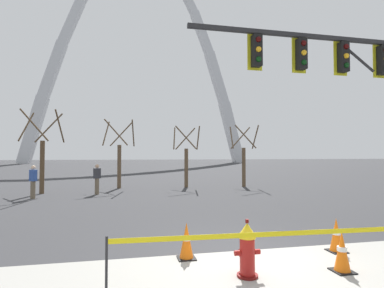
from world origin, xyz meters
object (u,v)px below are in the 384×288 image
(traffic_signal_gantry, at_px, (356,79))
(monument_arch, at_px, (139,66))
(pedestrian_standing_center, at_px, (33,182))
(traffic_cone_by_hydrant, at_px, (342,252))
(pedestrian_walking_left, at_px, (97,179))
(fire_hydrant, at_px, (247,250))
(traffic_cone_mid_sidewalk, at_px, (186,241))
(traffic_cone_curb_edge, at_px, (336,235))

(traffic_signal_gantry, distance_m, monument_arch, 70.38)
(traffic_signal_gantry, height_order, pedestrian_standing_center, traffic_signal_gantry)
(traffic_cone_by_hydrant, distance_m, pedestrian_standing_center, 13.73)
(pedestrian_walking_left, bearing_deg, traffic_signal_gantry, -46.63)
(fire_hydrant, xyz_separation_m, traffic_cone_mid_sidewalk, (-0.86, 1.10, -0.11))
(traffic_cone_by_hydrant, relative_size, traffic_cone_curb_edge, 1.00)
(monument_arch, xyz_separation_m, pedestrian_standing_center, (-6.88, -59.59, -23.18))
(traffic_cone_by_hydrant, bearing_deg, traffic_cone_curb_edge, 57.20)
(traffic_signal_gantry, xyz_separation_m, pedestrian_standing_center, (-11.22, 7.88, -3.59))
(traffic_cone_curb_edge, bearing_deg, traffic_signal_gantry, 41.79)
(traffic_cone_by_hydrant, height_order, pedestrian_standing_center, pedestrian_standing_center)
(traffic_cone_by_hydrant, bearing_deg, pedestrian_walking_left, 114.31)
(fire_hydrant, distance_m, pedestrian_walking_left, 12.37)
(traffic_cone_by_hydrant, distance_m, traffic_signal_gantry, 5.90)
(fire_hydrant, xyz_separation_m, pedestrian_standing_center, (-6.49, 10.82, 0.35))
(traffic_cone_curb_edge, bearing_deg, monument_arch, 91.66)
(monument_arch, bearing_deg, fire_hydrant, -90.32)
(traffic_cone_mid_sidewalk, distance_m, traffic_signal_gantry, 7.14)
(fire_hydrant, relative_size, traffic_signal_gantry, 0.13)
(traffic_signal_gantry, distance_m, pedestrian_walking_left, 12.72)
(fire_hydrant, bearing_deg, traffic_signal_gantry, 31.90)
(fire_hydrant, height_order, traffic_cone_mid_sidewalk, fire_hydrant)
(fire_hydrant, height_order, pedestrian_standing_center, pedestrian_standing_center)
(fire_hydrant, xyz_separation_m, traffic_cone_by_hydrant, (1.76, -0.14, -0.11))
(monument_arch, distance_m, pedestrian_walking_left, 63.14)
(traffic_signal_gantry, height_order, monument_arch, monument_arch)
(monument_arch, xyz_separation_m, pedestrian_walking_left, (-4.04, -58.59, -23.18))
(fire_hydrant, distance_m, pedestrian_standing_center, 12.62)
(fire_hydrant, height_order, traffic_cone_by_hydrant, fire_hydrant)
(traffic_cone_curb_edge, distance_m, monument_arch, 73.47)
(fire_hydrant, bearing_deg, pedestrian_walking_left, 107.15)
(traffic_cone_mid_sidewalk, xyz_separation_m, traffic_cone_curb_edge, (3.27, -0.23, 0.00))
(pedestrian_walking_left, bearing_deg, monument_arch, 86.05)
(traffic_signal_gantry, relative_size, pedestrian_standing_center, 4.92)
(pedestrian_walking_left, distance_m, pedestrian_standing_center, 3.01)
(traffic_cone_by_hydrant, distance_m, monument_arch, 74.42)
(traffic_signal_gantry, bearing_deg, pedestrian_walking_left, 133.37)
(traffic_cone_mid_sidewalk, xyz_separation_m, traffic_signal_gantry, (5.59, 1.85, 4.05))
(traffic_cone_mid_sidewalk, bearing_deg, pedestrian_standing_center, 120.07)
(monument_arch, relative_size, pedestrian_walking_left, 34.62)
(traffic_cone_by_hydrant, xyz_separation_m, pedestrian_walking_left, (-5.41, 11.96, 0.46))
(traffic_cone_mid_sidewalk, bearing_deg, traffic_cone_by_hydrant, -25.48)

